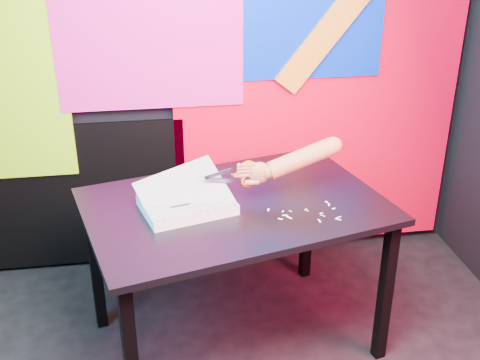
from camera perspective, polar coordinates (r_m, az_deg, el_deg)
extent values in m
cube|color=black|center=(3.18, -4.02, 14.19)|extent=(3.00, 0.01, 2.70)
cube|color=red|center=(3.40, 7.32, 6.05)|extent=(1.60, 0.02, 1.60)
cube|color=#002ADB|center=(3.21, 6.22, 16.04)|extent=(0.85, 0.02, 0.75)
cube|color=#EA1997|center=(3.12, -8.64, 13.76)|extent=(0.95, 0.02, 0.80)
cube|color=black|center=(3.47, -15.96, -1.58)|extent=(1.30, 0.02, 0.85)
cube|color=black|center=(3.00, -13.55, -7.77)|extent=(0.06, 0.06, 0.72)
cube|color=black|center=(2.81, 13.62, -10.30)|extent=(0.06, 0.06, 0.72)
cube|color=black|center=(3.32, 6.37, -3.69)|extent=(0.06, 0.06, 0.72)
cube|color=black|center=(2.63, -0.50, -2.50)|extent=(1.44, 1.13, 0.03)
cube|color=silver|center=(2.57, -5.05, -2.36)|extent=(0.43, 0.36, 0.04)
cube|color=white|center=(2.56, -5.07, -1.90)|extent=(0.43, 0.36, 0.00)
cube|color=white|center=(2.56, -5.07, -1.81)|extent=(0.42, 0.34, 0.11)
cube|color=white|center=(2.56, -5.34, -1.20)|extent=(0.43, 0.33, 0.20)
cylinder|color=black|center=(2.41, -7.85, -3.86)|extent=(0.01, 0.01, 0.00)
cylinder|color=black|center=(2.42, -7.16, -3.72)|extent=(0.01, 0.01, 0.00)
cylinder|color=black|center=(2.43, -6.47, -3.59)|extent=(0.01, 0.01, 0.00)
cylinder|color=black|center=(2.43, -5.79, -3.45)|extent=(0.01, 0.01, 0.00)
cylinder|color=black|center=(2.44, -5.11, -3.31)|extent=(0.01, 0.01, 0.00)
cylinder|color=black|center=(2.45, -4.44, -3.18)|extent=(0.01, 0.01, 0.00)
cylinder|color=black|center=(2.46, -3.77, -3.04)|extent=(0.01, 0.01, 0.00)
cylinder|color=black|center=(2.47, -3.11, -2.91)|extent=(0.01, 0.01, 0.00)
cylinder|color=black|center=(2.48, -2.45, -2.77)|extent=(0.01, 0.01, 0.00)
cylinder|color=black|center=(2.49, -1.80, -2.64)|extent=(0.01, 0.01, 0.00)
cylinder|color=black|center=(2.50, -1.15, -2.51)|extent=(0.01, 0.01, 0.00)
cylinder|color=black|center=(2.51, -0.51, -2.38)|extent=(0.01, 0.01, 0.00)
cylinder|color=black|center=(2.63, -9.42, -1.41)|extent=(0.01, 0.01, 0.00)
cylinder|color=black|center=(2.63, -8.79, -1.29)|extent=(0.01, 0.01, 0.00)
cylinder|color=black|center=(2.64, -8.15, -1.17)|extent=(0.01, 0.01, 0.00)
cylinder|color=black|center=(2.65, -7.52, -1.05)|extent=(0.01, 0.01, 0.00)
cylinder|color=black|center=(2.65, -6.89, -0.94)|extent=(0.01, 0.01, 0.00)
cylinder|color=black|center=(2.66, -6.27, -0.82)|extent=(0.01, 0.01, 0.00)
cylinder|color=black|center=(2.67, -5.65, -0.70)|extent=(0.01, 0.01, 0.00)
cylinder|color=black|center=(2.68, -5.03, -0.59)|extent=(0.01, 0.01, 0.00)
cylinder|color=black|center=(2.69, -4.42, -0.47)|extent=(0.01, 0.01, 0.00)
cylinder|color=black|center=(2.70, -3.81, -0.36)|extent=(0.01, 0.01, 0.00)
cylinder|color=black|center=(2.71, -3.20, -0.24)|extent=(0.01, 0.01, 0.00)
cylinder|color=black|center=(2.71, -2.60, -0.13)|extent=(0.01, 0.01, 0.00)
cube|color=black|center=(2.58, -7.27, -1.78)|extent=(0.07, 0.03, 0.00)
cube|color=black|center=(2.59, -4.88, -1.53)|extent=(0.05, 0.02, 0.00)
cube|color=black|center=(2.52, -5.61, -2.42)|extent=(0.09, 0.03, 0.00)
cube|color=#9AA0B5|center=(2.56, -2.06, 0.59)|extent=(0.12, 0.01, 0.04)
cube|color=#9AA0B5|center=(2.58, -2.05, 0.03)|extent=(0.12, 0.01, 0.04)
cylinder|color=#9AA0B5|center=(2.58, -0.75, 0.43)|extent=(0.01, 0.01, 0.01)
cube|color=#FF5703|center=(2.59, -0.28, 0.36)|extent=(0.05, 0.01, 0.02)
cube|color=#FF5703|center=(2.58, -0.28, 0.60)|extent=(0.05, 0.01, 0.02)
torus|color=#FF5703|center=(2.58, 0.78, 1.20)|extent=(0.07, 0.02, 0.06)
torus|color=#FF5703|center=(2.61, 0.77, -0.04)|extent=(0.07, 0.02, 0.06)
ellipsoid|color=#BB6A4C|center=(2.61, 1.85, 0.68)|extent=(0.10, 0.06, 0.10)
cylinder|color=#BB6A4C|center=(2.60, 0.78, 0.50)|extent=(0.08, 0.02, 0.02)
cylinder|color=#BB6A4C|center=(2.59, 0.78, 0.86)|extent=(0.07, 0.02, 0.02)
cylinder|color=#BB6A4C|center=(2.58, 0.78, 1.18)|extent=(0.06, 0.02, 0.02)
cylinder|color=#BB6A4C|center=(2.58, 0.78, 1.47)|extent=(0.06, 0.02, 0.02)
cylinder|color=#BB6A4C|center=(2.60, 1.15, -0.22)|extent=(0.07, 0.04, 0.03)
cylinder|color=#BB6A4C|center=(2.62, 2.87, 0.85)|extent=(0.06, 0.07, 0.07)
cylinder|color=#BB6A4C|center=(2.63, 5.89, 2.07)|extent=(0.32, 0.10, 0.17)
sphere|color=#BB6A4C|center=(2.66, 8.86, 3.26)|extent=(0.08, 0.08, 0.08)
cube|color=beige|center=(2.54, 7.85, -3.36)|extent=(0.02, 0.02, 0.00)
cube|color=beige|center=(2.53, 4.28, -3.35)|extent=(0.02, 0.01, 0.00)
cube|color=beige|center=(2.66, 8.22, -2.08)|extent=(0.01, 0.02, 0.00)
cube|color=beige|center=(2.54, 9.32, -3.50)|extent=(0.03, 0.01, 0.00)
cube|color=beige|center=(2.50, 3.85, -3.71)|extent=(0.02, 0.02, 0.00)
cube|color=beige|center=(2.56, 4.80, -2.96)|extent=(0.01, 0.02, 0.00)
cube|color=beige|center=(2.53, 9.29, -3.69)|extent=(0.03, 0.02, 0.00)
cube|color=beige|center=(2.51, 4.68, -3.56)|extent=(0.02, 0.03, 0.00)
cube|color=beige|center=(2.59, 6.26, -2.77)|extent=(0.01, 0.01, 0.00)
cube|color=beige|center=(2.57, 2.70, -2.83)|extent=(0.01, 0.03, 0.00)
cube|color=beige|center=(2.61, 8.88, -2.68)|extent=(0.02, 0.01, 0.00)
cube|color=beige|center=(2.56, 4.10, -2.98)|extent=(0.01, 0.01, 0.00)
cube|color=beige|center=(2.58, 6.32, -2.88)|extent=(0.02, 0.02, 0.00)
cube|color=beige|center=(2.50, 7.54, -3.85)|extent=(0.01, 0.03, 0.00)
cube|color=beige|center=(2.56, 7.72, -3.15)|extent=(0.02, 0.01, 0.00)
cube|color=beige|center=(2.64, 8.44, -2.32)|extent=(0.01, 0.02, 0.00)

